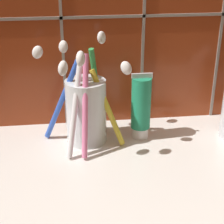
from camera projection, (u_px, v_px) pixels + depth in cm
name	position (u px, v px, depth cm)	size (l,w,h in cm)	color
sink_counter	(150.00, 170.00, 58.62)	(56.68, 33.07, 2.00)	silver
toothbrush_cup	(85.00, 108.00, 62.48)	(16.27, 13.31, 18.21)	silver
toothpaste_tube	(141.00, 107.00, 63.82)	(3.52, 3.35, 11.85)	white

